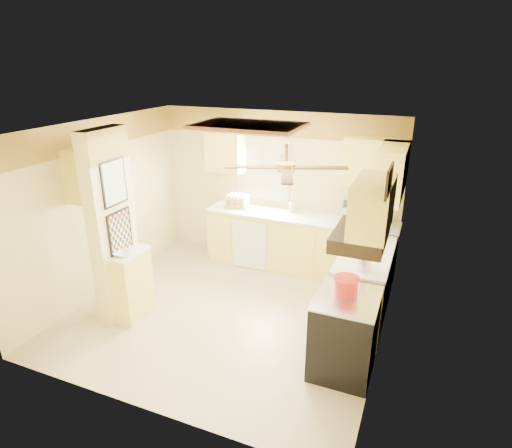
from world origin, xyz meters
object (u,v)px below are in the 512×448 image
at_px(stove, 344,333).
at_px(microwave, 361,215).
at_px(bowl, 122,254).
at_px(dutch_oven, 346,285).
at_px(kettle, 365,261).

distance_m(stove, microwave, 2.22).
distance_m(microwave, bowl, 3.42).
bearing_deg(dutch_oven, bowl, -175.87).
bearing_deg(dutch_oven, kettle, 80.06).
relative_size(microwave, dutch_oven, 2.00).
xyz_separation_m(stove, microwave, (-0.23, 2.11, 0.63)).
bearing_deg(kettle, bowl, -165.15).
bearing_deg(microwave, bowl, 33.33).
bearing_deg(microwave, kettle, 93.69).
bearing_deg(stove, microwave, 96.19).
xyz_separation_m(dutch_oven, kettle, (0.10, 0.56, 0.05)).
xyz_separation_m(microwave, kettle, (0.29, -1.47, -0.03)).
height_order(bowl, dutch_oven, dutch_oven).
relative_size(stove, kettle, 3.57).
distance_m(dutch_oven, kettle, 0.57).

